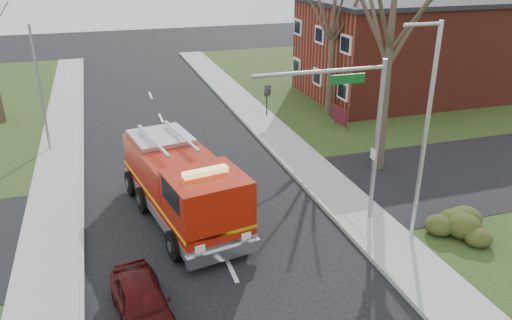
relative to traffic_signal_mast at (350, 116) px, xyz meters
name	(u,v)px	position (x,y,z in m)	size (l,w,h in m)	color
ground	(230,267)	(-5.21, -1.50, -4.71)	(120.00, 120.00, 0.00)	black
sidewalk_right	(382,237)	(0.99, -1.50, -4.63)	(2.40, 80.00, 0.15)	gray
sidewalk_left	(45,299)	(-11.41, -1.50, -4.63)	(2.40, 80.00, 0.15)	gray
brick_building	(410,48)	(13.79, 16.50, -1.05)	(15.40, 10.40, 7.25)	maroon
health_center_sign	(339,115)	(5.29, 11.00, -3.83)	(0.12, 2.00, 1.40)	#4C111A
hedge_corner	(460,227)	(3.79, -2.50, -4.13)	(2.80, 2.00, 0.90)	#2A3513
bare_tree_near	(392,23)	(4.29, 4.50, 2.71)	(6.00, 6.00, 12.00)	#372C20
bare_tree_far	(334,19)	(5.79, 13.50, 1.78)	(5.25, 5.25, 10.50)	#372C20
traffic_signal_mast	(350,116)	(0.00, 0.00, 0.00)	(5.29, 0.18, 6.80)	gray
streetlight_pole	(425,132)	(1.93, -2.00, -0.16)	(1.48, 0.16, 8.40)	#B7BABF
utility_pole_far	(40,90)	(-12.01, 12.50, -1.21)	(0.14, 0.14, 7.00)	gray
fire_engine	(183,187)	(-6.11, 2.45, -3.22)	(4.30, 8.52, 3.29)	#9F1607
parked_car_maroon	(142,302)	(-8.45, -3.35, -4.06)	(1.54, 3.82, 1.30)	#380809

